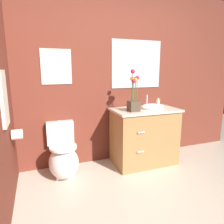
% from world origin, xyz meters
% --- Properties ---
extents(wall_back, '(4.16, 0.05, 2.50)m').
position_xyz_m(wall_back, '(0.20, 1.68, 1.25)').
color(wall_back, maroon).
rests_on(wall_back, ground_plane).
extents(toilet, '(0.38, 0.59, 0.69)m').
position_xyz_m(toilet, '(-0.77, 1.39, 0.24)').
color(toilet, white).
rests_on(toilet, ground_plane).
extents(vanity_cabinet, '(0.94, 0.56, 1.00)m').
position_xyz_m(vanity_cabinet, '(0.41, 1.36, 0.42)').
color(vanity_cabinet, '#9E7242').
rests_on(vanity_cabinet, ground_plane).
extents(flower_vase, '(0.14, 0.14, 0.56)m').
position_xyz_m(flower_vase, '(0.17, 1.26, 1.00)').
color(flower_vase, '#4C3D2D').
rests_on(flower_vase, vanity_cabinet).
extents(soap_bottle, '(0.05, 0.05, 0.15)m').
position_xyz_m(soap_bottle, '(0.60, 1.34, 0.89)').
color(soap_bottle, beige).
rests_on(soap_bottle, vanity_cabinet).
extents(wall_poster, '(0.39, 0.01, 0.46)m').
position_xyz_m(wall_poster, '(-0.77, 1.65, 1.41)').
color(wall_poster, beige).
extents(wall_mirror, '(0.80, 0.01, 0.70)m').
position_xyz_m(wall_mirror, '(0.40, 1.65, 1.45)').
color(wall_mirror, '#B2BCC6').
extents(hanging_towel, '(0.03, 0.28, 0.52)m').
position_xyz_m(hanging_towel, '(-1.32, 0.93, 1.11)').
color(hanging_towel, beige).
extents(toilet_paper_roll, '(0.11, 0.11, 0.11)m').
position_xyz_m(toilet_paper_roll, '(-1.27, 1.19, 0.68)').
color(toilet_paper_roll, white).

